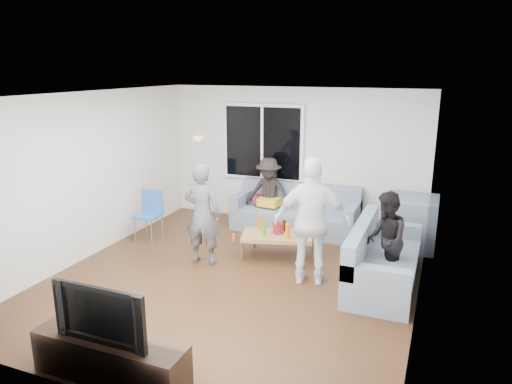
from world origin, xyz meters
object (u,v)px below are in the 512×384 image
at_px(coffee_table, 277,246).
at_px(side_chair, 148,216).
at_px(player_left, 202,214).
at_px(television, 106,311).
at_px(spectator_right, 386,240).
at_px(sofa_right_section, 385,255).
at_px(tv_console, 111,358).
at_px(player_right, 312,222).
at_px(spectator_back, 268,193).
at_px(sofa_back_section, 295,209).
at_px(floor_lamp, 201,173).

height_order(coffee_table, side_chair, side_chair).
height_order(side_chair, player_left, player_left).
bearing_deg(side_chair, television, -66.73).
xyz_separation_m(spectator_right, television, (-2.19, -3.06, 0.06)).
height_order(sofa_right_section, tv_console, sofa_right_section).
bearing_deg(side_chair, sofa_right_section, -9.30).
relative_size(spectator_right, tv_console, 0.84).
bearing_deg(spectator_right, tv_console, -51.18).
xyz_separation_m(side_chair, television, (1.88, -3.37, 0.30)).
bearing_deg(player_right, side_chair, -24.58).
bearing_deg(sofa_right_section, coffee_table, 79.65).
relative_size(sofa_right_section, spectator_right, 1.49).
relative_size(spectator_back, tv_console, 0.83).
xyz_separation_m(sofa_right_section, spectator_right, (0.00, -0.06, 0.25)).
height_order(coffee_table, tv_console, tv_console).
distance_m(sofa_right_section, spectator_right, 0.26).
distance_m(sofa_right_section, player_right, 1.12).
bearing_deg(side_chair, player_left, -26.86).
relative_size(spectator_right, spectator_back, 1.01).
bearing_deg(side_chair, player_right, -16.38).
height_order(player_left, tv_console, player_left).
height_order(side_chair, spectator_right, spectator_right).
xyz_separation_m(coffee_table, side_chair, (-2.37, -0.06, 0.23)).
distance_m(side_chair, television, 3.87).
height_order(coffee_table, spectator_back, spectator_back).
xyz_separation_m(sofa_back_section, spectator_back, (-0.54, 0.03, 0.24)).
relative_size(side_chair, floor_lamp, 0.55).
xyz_separation_m(coffee_table, player_right, (0.73, -0.64, 0.70)).
height_order(player_left, spectator_back, player_left).
xyz_separation_m(coffee_table, television, (-0.49, -3.44, 0.53)).
bearing_deg(spectator_back, player_left, -103.41).
bearing_deg(side_chair, floor_lamp, 84.15).
xyz_separation_m(side_chair, player_left, (1.37, -0.53, 0.36)).
bearing_deg(sofa_right_section, floor_lamp, 61.39).
distance_m(sofa_right_section, tv_console, 3.82).
distance_m(sofa_back_section, sofa_right_section, 2.45).
distance_m(sofa_right_section, spectator_back, 2.90).
relative_size(player_right, spectator_back, 1.35).
bearing_deg(tv_console, spectator_right, 54.44).
bearing_deg(television, spectator_back, 91.97).
bearing_deg(television, coffee_table, 81.81).
xyz_separation_m(coffee_table, spectator_right, (1.70, -0.37, 0.47)).
height_order(sofa_right_section, player_right, player_right).
height_order(coffee_table, television, television).
distance_m(sofa_back_section, floor_lamp, 2.35).
distance_m(coffee_table, television, 3.51).
relative_size(side_chair, spectator_right, 0.64).
xyz_separation_m(sofa_right_section, coffee_table, (-1.70, 0.31, -0.22)).
bearing_deg(player_left, spectator_right, 179.46).
bearing_deg(tv_console, spectator_back, 91.97).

